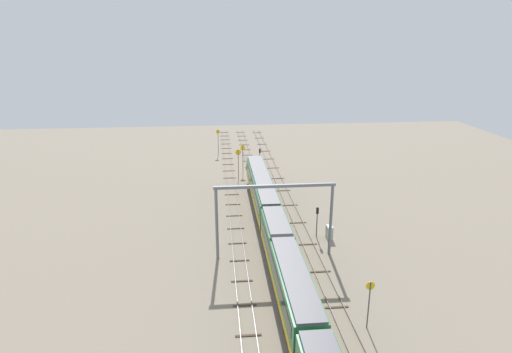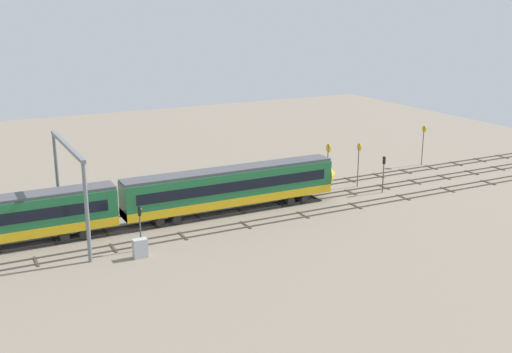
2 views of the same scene
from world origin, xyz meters
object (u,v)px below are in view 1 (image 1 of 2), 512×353
(speed_sign_far_trackside, at_px, (218,139))
(signal_light_trackside_departure, at_px, (260,156))
(speed_sign_near_foreground, at_px, (243,155))
(speed_sign_mid_trackside, at_px, (238,159))
(overhead_gantry, at_px, (275,206))
(signal_light_trackside_approach, at_px, (317,218))
(speed_sign_distant_end, at_px, (369,299))
(relay_cabinet, at_px, (329,232))
(train, at_px, (286,267))

(speed_sign_far_trackside, relative_size, signal_light_trackside_departure, 1.26)
(speed_sign_near_foreground, xyz_separation_m, speed_sign_mid_trackside, (-3.77, 1.11, 0.15))
(overhead_gantry, height_order, speed_sign_mid_trackside, overhead_gantry)
(signal_light_trackside_approach, bearing_deg, speed_sign_near_foreground, 14.70)
(speed_sign_distant_end, distance_m, relay_cabinet, 18.92)
(speed_sign_near_foreground, xyz_separation_m, relay_cabinet, (-30.85, -9.56, -2.71))
(speed_sign_mid_trackside, bearing_deg, signal_light_trackside_departure, -43.05)
(train, bearing_deg, speed_sign_distant_end, -138.09)
(speed_sign_near_foreground, bearing_deg, relay_cabinet, -162.79)
(train, relative_size, speed_sign_mid_trackside, 13.45)
(train, height_order, speed_sign_near_foreground, speed_sign_near_foreground)
(signal_light_trackside_approach, relative_size, signal_light_trackside_departure, 0.96)
(signal_light_trackside_departure, bearing_deg, speed_sign_near_foreground, 108.28)
(speed_sign_mid_trackside, distance_m, speed_sign_far_trackside, 18.67)
(train, bearing_deg, speed_sign_far_trackside, 6.49)
(relay_cabinet, bearing_deg, signal_light_trackside_approach, 70.16)
(speed_sign_distant_end, height_order, signal_light_trackside_departure, speed_sign_distant_end)
(speed_sign_near_foreground, xyz_separation_m, speed_sign_far_trackside, (14.55, 4.71, 0.01))
(overhead_gantry, relative_size, speed_sign_mid_trackside, 2.58)
(signal_light_trackside_departure, bearing_deg, speed_sign_far_trackside, 31.48)
(overhead_gantry, height_order, speed_sign_near_foreground, overhead_gantry)
(train, height_order, speed_sign_far_trackside, speed_sign_far_trackside)
(speed_sign_near_foreground, distance_m, speed_sign_distant_end, 50.28)
(train, bearing_deg, overhead_gantry, 1.92)
(signal_light_trackside_departure, bearing_deg, signal_light_trackside_approach, -171.95)
(signal_light_trackside_approach, bearing_deg, speed_sign_far_trackside, 15.76)
(overhead_gantry, bearing_deg, signal_light_trackside_approach, -53.18)
(speed_sign_near_foreground, relative_size, speed_sign_far_trackside, 0.98)
(overhead_gantry, relative_size, signal_light_trackside_approach, 3.39)
(speed_sign_near_foreground, height_order, speed_sign_far_trackside, speed_sign_far_trackside)
(speed_sign_distant_end, bearing_deg, relay_cabinet, -3.96)
(speed_sign_near_foreground, bearing_deg, train, -177.60)
(speed_sign_near_foreground, bearing_deg, speed_sign_mid_trackside, 163.64)
(speed_sign_mid_trackside, relative_size, relay_cabinet, 3.19)
(speed_sign_far_trackside, xyz_separation_m, signal_light_trackside_approach, (-44.82, -12.65, -0.79))
(overhead_gantry, xyz_separation_m, speed_sign_far_trackside, (49.62, 6.24, -3.05))
(overhead_gantry, relative_size, speed_sign_distant_end, 2.96)
(overhead_gantry, height_order, relay_cabinet, overhead_gantry)
(relay_cabinet, bearing_deg, speed_sign_near_foreground, 17.21)
(overhead_gantry, distance_m, relay_cabinet, 10.75)
(speed_sign_mid_trackside, xyz_separation_m, signal_light_trackside_approach, (-26.49, -9.05, -0.93))
(overhead_gantry, bearing_deg, speed_sign_near_foreground, 2.50)
(train, distance_m, speed_sign_near_foreground, 42.41)
(signal_light_trackside_approach, distance_m, relay_cabinet, 2.58)
(speed_sign_mid_trackside, relative_size, signal_light_trackside_approach, 1.31)
(train, distance_m, speed_sign_distant_end, 9.72)
(signal_light_trackside_approach, bearing_deg, speed_sign_distant_end, -179.05)
(speed_sign_far_trackside, relative_size, relay_cabinet, 3.20)
(speed_sign_distant_end, relative_size, signal_light_trackside_departure, 1.10)
(overhead_gantry, bearing_deg, speed_sign_distant_end, -155.14)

